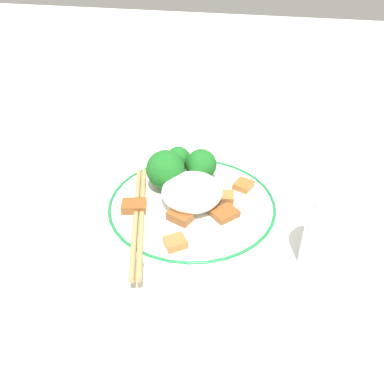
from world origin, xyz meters
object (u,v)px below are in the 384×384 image
Objects in this scene: plate at (192,206)px; broccoli_back_left at (201,165)px; broccoli_back_right at (165,170)px; drinking_glass at (336,234)px; chopsticks at (139,216)px; broccoli_back_center at (178,159)px.

plate is 0.07m from broccoli_back_left.
broccoli_back_right is 0.60× the size of drinking_glass.
chopsticks is (-0.12, 0.06, -0.02)m from broccoli_back_left.
drinking_glass is at bearing -92.73° from chopsticks.
plate is 0.07m from broccoli_back_right.
broccoli_back_center is 0.13m from chopsticks.
plate is 1.10× the size of chopsticks.
plate is at bearing -151.90° from broccoli_back_center.
broccoli_back_left reaches higher than plate.
broccoli_back_center is 0.43× the size of drinking_glass.
broccoli_back_center is at bearing 71.56° from broccoli_back_left.
broccoli_back_left reaches higher than chopsticks.
plate is 0.08m from chopsticks.
broccoli_back_left is at bearing -55.13° from broccoli_back_right.
drinking_glass is (-0.13, -0.19, 0.01)m from broccoli_back_left.
broccoli_back_left is 0.50× the size of drinking_glass.
chopsticks reaches higher than plate.
broccoli_back_right is (-0.05, 0.01, 0.01)m from broccoli_back_center.
plate is at bearing -179.49° from broccoli_back_left.
drinking_glass reaches higher than chopsticks.
broccoli_back_right is at bearing -11.18° from chopsticks.
broccoli_back_left is at bearing -29.13° from chopsticks.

